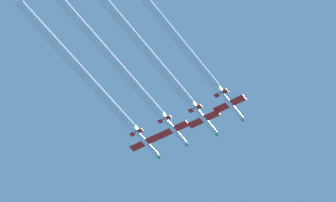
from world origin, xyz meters
name	(u,v)px	position (x,y,z in m)	size (l,w,h in m)	color
jet_far_left	(147,144)	(-12.01, -0.16, 209.47)	(8.26, 12.04, 2.89)	silver
jet_inner_left	(175,131)	(-3.97, -0.03, 209.56)	(8.26, 12.04, 2.89)	silver
jet_center	(206,121)	(4.24, 0.72, 209.16)	(8.26, 12.04, 2.89)	silver
jet_inner_right	(231,106)	(11.78, 0.21, 209.58)	(8.26, 12.04, 2.89)	silver
smoke_trail_far_left	(80,70)	(-12.01, -28.59, 209.45)	(2.18, 45.85, 2.18)	white
smoke_trail_inner_left	(110,57)	(-3.97, -27.78, 209.53)	(2.18, 44.49, 2.18)	white
smoke_trail_center	(141,45)	(4.24, -27.40, 209.14)	(2.18, 45.25, 2.18)	white
smoke_trail_inner_right	(173,35)	(11.78, -25.39, 209.55)	(2.18, 40.18, 2.18)	white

